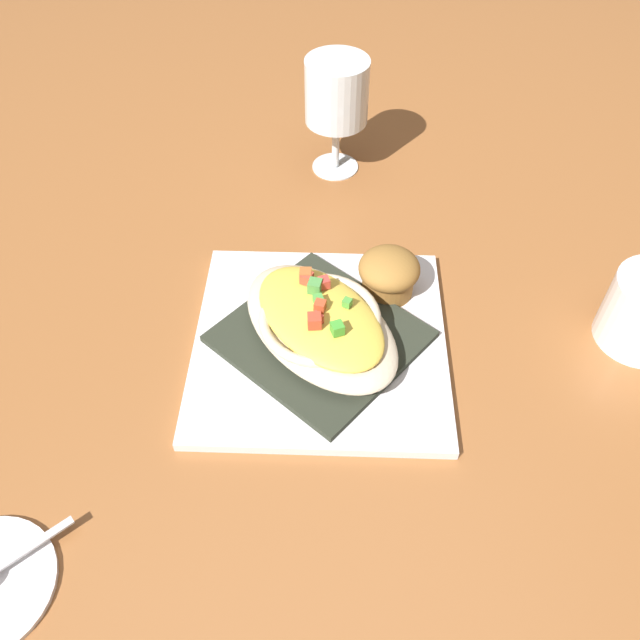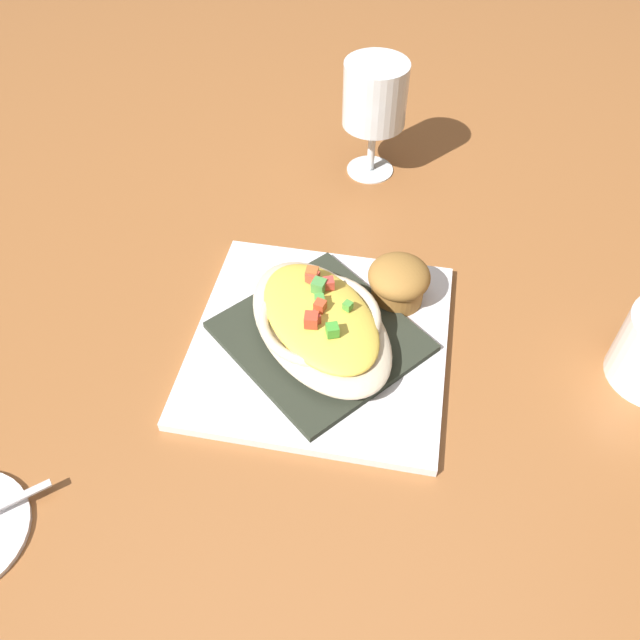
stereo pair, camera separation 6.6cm
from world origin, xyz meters
TOP-DOWN VIEW (x-y plane):
  - ground_plane at (0.00, 0.00)m, footprint 2.60×2.60m
  - square_plate at (0.00, 0.00)m, footprint 0.32×0.32m
  - folded_napkin at (0.00, 0.00)m, footprint 0.25×0.25m
  - gratin_dish at (0.00, 0.00)m, footprint 0.23×0.20m
  - muffin at (0.05, -0.09)m, footprint 0.07×0.07m
  - stemmed_glass at (0.31, -0.08)m, footprint 0.08×0.08m

SIDE VIEW (x-z plane):
  - ground_plane at x=0.00m, z-range 0.00..0.00m
  - square_plate at x=0.00m, z-range 0.00..0.01m
  - folded_napkin at x=0.00m, z-range 0.01..0.02m
  - muffin at x=0.05m, z-range 0.01..0.07m
  - gratin_dish at x=0.00m, z-range 0.01..0.06m
  - stemmed_glass at x=0.31m, z-range 0.03..0.18m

